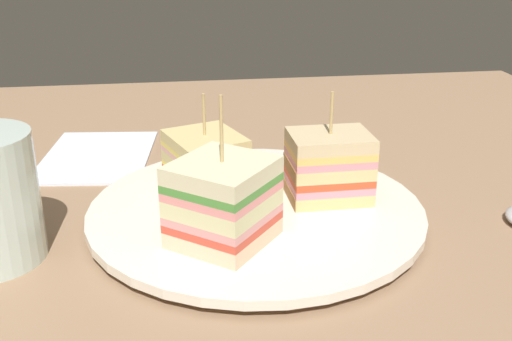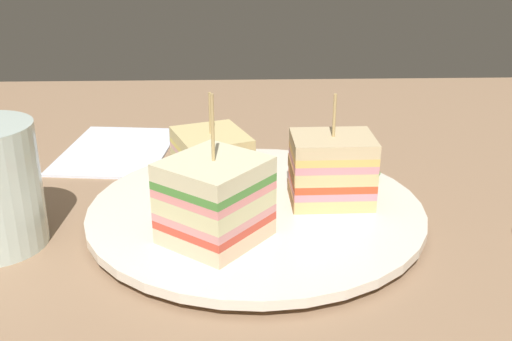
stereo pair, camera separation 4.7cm
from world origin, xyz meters
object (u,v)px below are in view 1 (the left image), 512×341
plate (256,212)px  napkin (98,155)px  sandwich_wedge_1 (206,160)px  sandwich_wedge_0 (328,166)px  sandwich_wedge_2 (223,202)px

plate → napkin: bearing=-139.7°
plate → sandwich_wedge_1: bearing=-143.4°
plate → sandwich_wedge_1: size_ratio=3.31×
sandwich_wedge_0 → sandwich_wedge_1: (-4.01, -9.52, -0.49)cm
sandwich_wedge_1 → plate: bearing=16.4°
sandwich_wedge_1 → sandwich_wedge_2: 10.04cm
plate → napkin: plate is taller
sandwich_wedge_1 → napkin: bearing=-158.5°
plate → sandwich_wedge_2: sandwich_wedge_2 is taller
napkin → sandwich_wedge_2: bearing=26.7°
sandwich_wedge_2 → napkin: 24.39cm
plate → sandwich_wedge_2: 6.91cm
sandwich_wedge_0 → napkin: (-15.50, -19.77, -3.74)cm
plate → sandwich_wedge_2: size_ratio=2.51×
plate → sandwich_wedge_0: (-0.80, 5.94, 3.21)cm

